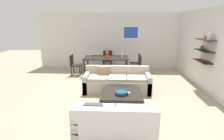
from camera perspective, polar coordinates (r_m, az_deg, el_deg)
The scene contains 18 objects.
ground_plane at distance 5.73m, azimuth 0.94°, elevation -7.80°, with size 18.00×18.00×0.00m, color tan.
back_wall_unit at distance 8.85m, azimuth 3.64°, elevation 9.41°, with size 8.40×0.09×2.70m.
right_wall_shelf_unit at distance 6.60m, azimuth 28.59°, elevation 5.63°, with size 0.34×8.20×2.70m.
sofa_beige at distance 5.93m, azimuth 1.63°, elevation -3.95°, with size 2.16×0.90×0.78m.
loveseat_white at distance 3.66m, azimuth 0.81°, elevation -16.86°, with size 1.56×0.90×0.78m.
coffee_table at distance 4.89m, azimuth 3.02°, elevation -9.54°, with size 1.10×0.92×0.38m.
decorative_bowl at distance 4.73m, azimuth 3.05°, elevation -7.28°, with size 0.35×0.35×0.09m.
candle_jar at distance 4.70m, azimuth 5.51°, elevation -7.64°, with size 0.07×0.07×0.08m, color silver.
dining_table at distance 7.78m, azimuth -1.92°, elevation 3.66°, with size 1.92×1.02×0.75m.
dining_chair_right_far at distance 8.05m, azimuth 7.97°, elevation 2.60°, with size 0.44×0.44×0.88m.
dining_chair_right_near at distance 7.61m, azimuth 8.27°, elevation 1.85°, with size 0.44×0.44×0.88m.
dining_chair_left_near at distance 7.82m, azimuth -12.08°, elevation 2.03°, with size 0.44×0.44×0.88m.
dining_chair_head at distance 8.71m, azimuth -1.45°, elevation 3.69°, with size 0.44×0.44×0.88m.
wine_glass_right_near at distance 7.60m, azimuth 3.31°, elevation 4.70°, with size 0.07×0.07×0.16m.
wine_glass_left_near at distance 7.71m, azimuth -7.25°, elevation 4.77°, with size 0.07×0.07×0.16m.
wine_glass_head at distance 8.18m, azimuth -1.69°, elevation 5.50°, with size 0.07×0.07×0.16m.
wine_glass_right_far at distance 7.84m, azimuth 3.29°, elevation 5.10°, with size 0.07×0.07×0.17m.
centerpiece_vase at distance 7.70m, azimuth -1.60°, elevation 5.10°, with size 0.16×0.16×0.28m.
Camera 1 is at (0.14, -5.27, 2.23)m, focal length 28.27 mm.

